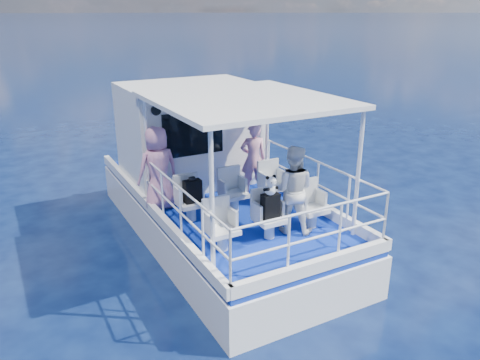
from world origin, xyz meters
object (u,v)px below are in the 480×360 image
(passenger_port_fwd, at_px, (158,169))
(backpack_center, at_px, (270,207))
(passenger_stbd_aft, at_px, (292,190))
(panda, at_px, (271,185))

(passenger_port_fwd, height_order, backpack_center, passenger_port_fwd)
(passenger_port_fwd, distance_m, backpack_center, 2.49)
(passenger_port_fwd, bearing_deg, backpack_center, 114.55)
(passenger_stbd_aft, distance_m, panda, 0.57)
(passenger_stbd_aft, distance_m, backpack_center, 0.54)
(backpack_center, bearing_deg, passenger_port_fwd, 118.93)
(passenger_stbd_aft, bearing_deg, passenger_port_fwd, -9.26)
(passenger_port_fwd, relative_size, panda, 4.93)
(passenger_stbd_aft, height_order, panda, passenger_stbd_aft)
(passenger_port_fwd, distance_m, passenger_stbd_aft, 2.68)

